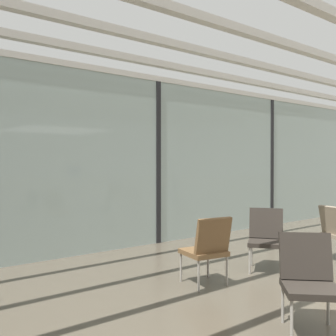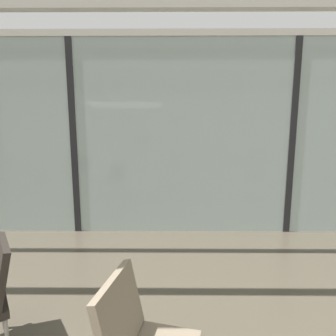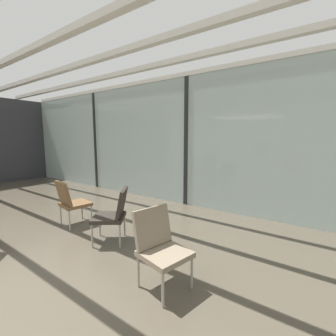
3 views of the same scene
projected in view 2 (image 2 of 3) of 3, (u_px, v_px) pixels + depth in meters
name	position (u px, v px, depth m)	size (l,w,h in m)	color
glass_curtain_wall	(74.00, 139.00, 4.27)	(14.00, 0.08, 3.10)	#A3B7B2
window_mullion_1	(74.00, 139.00, 4.27)	(0.10, 0.12, 3.10)	black
window_mullion_2	(291.00, 139.00, 4.24)	(0.10, 0.12, 3.10)	black
parked_airplane	(92.00, 120.00, 8.65)	(10.76, 3.94, 3.94)	silver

